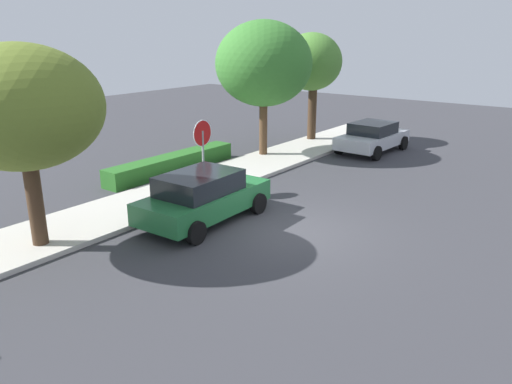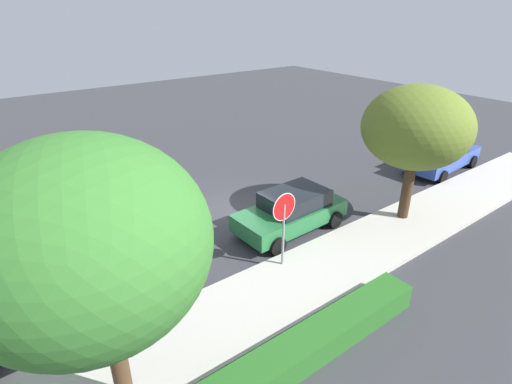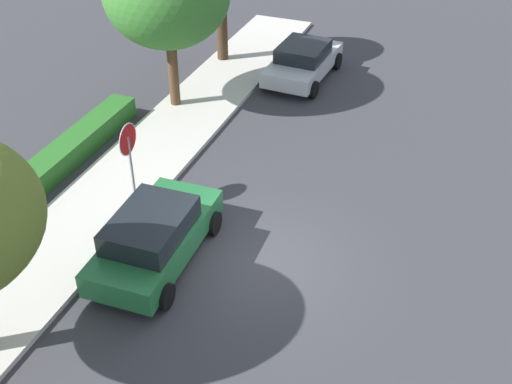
% 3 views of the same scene
% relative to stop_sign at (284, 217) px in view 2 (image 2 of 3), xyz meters
% --- Properties ---
extents(ground_plane, '(60.00, 60.00, 0.00)m').
position_rel_stop_sign_xyz_m(ground_plane, '(-0.95, -4.09, -1.82)').
color(ground_plane, '#38383D').
extents(sidewalk_curb, '(32.00, 2.68, 0.14)m').
position_rel_stop_sign_xyz_m(sidewalk_curb, '(-0.95, 0.90, -1.75)').
color(sidewalk_curb, beige).
rests_on(sidewalk_curb, ground_plane).
extents(stop_sign, '(0.89, 0.08, 2.61)m').
position_rel_stop_sign_xyz_m(stop_sign, '(0.00, 0.00, 0.00)').
color(stop_sign, gray).
rests_on(stop_sign, ground_plane).
extents(parked_car_green, '(4.27, 2.17, 1.51)m').
position_rel_stop_sign_xyz_m(parked_car_green, '(-1.80, -1.64, -1.04)').
color(parked_car_green, '#236B38').
rests_on(parked_car_green, ground_plane).
extents(parked_car_blue, '(4.67, 2.26, 1.50)m').
position_rel_stop_sign_xyz_m(parked_car_blue, '(-11.72, -1.56, -1.05)').
color(parked_car_blue, '#2D479E').
rests_on(parked_car_blue, ground_plane).
extents(street_tree_near_corner, '(4.16, 4.16, 5.87)m').
position_rel_stop_sign_xyz_m(street_tree_near_corner, '(5.84, 1.77, 2.22)').
color(street_tree_near_corner, '#513823').
rests_on(street_tree_near_corner, ground_plane).
extents(street_tree_far, '(3.85, 3.85, 5.15)m').
position_rel_stop_sign_xyz_m(street_tree_far, '(-5.83, 0.31, 1.82)').
color(street_tree_far, '#422D1E').
rests_on(street_tree_far, ground_plane).
extents(front_yard_hedge, '(6.26, 0.86, 0.68)m').
position_rel_stop_sign_xyz_m(front_yard_hedge, '(1.51, 3.10, -1.48)').
color(front_yard_hedge, '#286623').
rests_on(front_yard_hedge, ground_plane).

